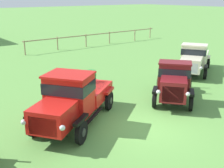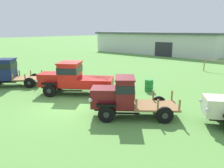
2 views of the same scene
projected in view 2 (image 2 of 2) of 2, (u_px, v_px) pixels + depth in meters
The scene contains 6 objects.
ground_plane at pixel (69, 108), 12.79m from camera, with size 240.00×240.00×0.00m, color #5B9342.
farm_shed at pixel (158, 43), 42.60m from camera, with size 24.66×9.70×4.00m.
vintage_truck_foreground_near at pixel (6, 72), 17.61m from camera, with size 4.36×4.33×2.22m.
vintage_truck_second_in_line at pixel (74, 78), 15.44m from camera, with size 5.31×4.39×2.28m.
vintage_truck_midrow_center at pixel (122, 96), 11.39m from camera, with size 4.54×4.04×2.12m.
oil_drum_beside_row at pixel (149, 85), 16.28m from camera, with size 0.65×0.65×0.88m.
Camera 2 is at (9.77, -7.52, 4.48)m, focal length 35.00 mm.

